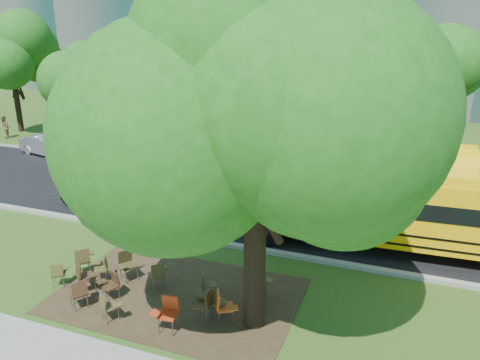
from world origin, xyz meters
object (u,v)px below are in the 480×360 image
at_px(main_tree, 256,115).
at_px(chair_2, 80,291).
at_px(chair_0, 59,272).
at_px(chair_14, 207,283).
at_px(chair_1, 84,274).
at_px(bg_car_red, 112,150).
at_px(chair_4, 108,305).
at_px(chair_10, 127,262).
at_px(pedestrian_b, 4,127).
at_px(bg_car_silver, 48,145).
at_px(chair_9, 102,266).
at_px(chair_5, 168,310).
at_px(chair_11, 158,273).
at_px(chair_12, 216,300).
at_px(school_bus, 427,209).
at_px(chair_7, 223,305).
at_px(black_car, 110,189).
at_px(chair_8, 83,258).
at_px(chair_13, 262,284).
at_px(pedestrian_a, 74,127).
at_px(chair_6, 205,302).

bearing_deg(main_tree, chair_2, -167.83).
height_order(chair_0, chair_14, chair_14).
xyz_separation_m(chair_1, bg_car_red, (-7.49, 12.06, 0.06)).
bearing_deg(chair_1, chair_4, 4.22).
xyz_separation_m(chair_10, pedestrian_b, (-18.43, 13.08, 0.18)).
bearing_deg(bg_car_red, bg_car_silver, 94.15).
height_order(chair_1, chair_9, chair_1).
relative_size(chair_5, chair_11, 1.09).
distance_m(chair_11, pedestrian_b, 23.63).
xyz_separation_m(chair_2, chair_14, (3.08, 1.75, -0.07)).
bearing_deg(chair_1, chair_12, 40.60).
xyz_separation_m(chair_10, chair_11, (1.17, -0.12, -0.06)).
distance_m(school_bus, chair_1, 11.27).
height_order(chair_7, black_car, black_car).
xyz_separation_m(chair_1, chair_14, (3.50, 1.01, -0.10)).
bearing_deg(main_tree, chair_11, 168.73).
relative_size(chair_4, chair_5, 0.87).
distance_m(chair_8, chair_12, 4.82).
relative_size(chair_0, chair_7, 0.82).
height_order(chair_8, chair_14, chair_8).
xyz_separation_m(chair_1, chair_4, (1.51, -0.97, -0.08)).
relative_size(chair_0, chair_10, 0.80).
bearing_deg(bg_car_silver, black_car, -112.17).
xyz_separation_m(chair_4, bg_car_silver, (-13.26, 12.66, 0.11)).
bearing_deg(pedestrian_b, school_bus, 23.77).
distance_m(chair_2, chair_14, 3.54).
distance_m(chair_0, black_car, 6.77).
height_order(chair_5, chair_11, chair_5).
bearing_deg(chair_11, pedestrian_b, 99.01).
relative_size(chair_11, chair_13, 1.11).
bearing_deg(pedestrian_a, black_car, -121.46).
height_order(main_tree, bg_car_silver, main_tree).
bearing_deg(chair_7, chair_5, -87.54).
xyz_separation_m(chair_1, chair_8, (-0.67, 0.82, -0.01)).
xyz_separation_m(chair_8, bg_car_red, (-6.82, 11.25, 0.06)).
xyz_separation_m(chair_5, chair_7, (1.24, 0.75, -0.01)).
bearing_deg(chair_12, chair_13, 141.70).
height_order(chair_0, chair_11, chair_11).
bearing_deg(black_car, chair_13, -131.80).
bearing_deg(chair_14, school_bus, 109.59).
height_order(chair_7, bg_car_silver, bg_car_silver).
xyz_separation_m(chair_11, chair_13, (3.07, 0.57, -0.05)).
distance_m(chair_5, chair_8, 4.16).
bearing_deg(chair_10, chair_14, 120.51).
distance_m(chair_9, bg_car_silver, 16.15).
bearing_deg(black_car, chair_14, -139.48).
bearing_deg(school_bus, chair_6, -133.88).
xyz_separation_m(chair_7, chair_10, (-3.66, 1.04, 0.01)).
bearing_deg(chair_7, chair_4, -100.15).
bearing_deg(bg_car_silver, chair_11, -117.05).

